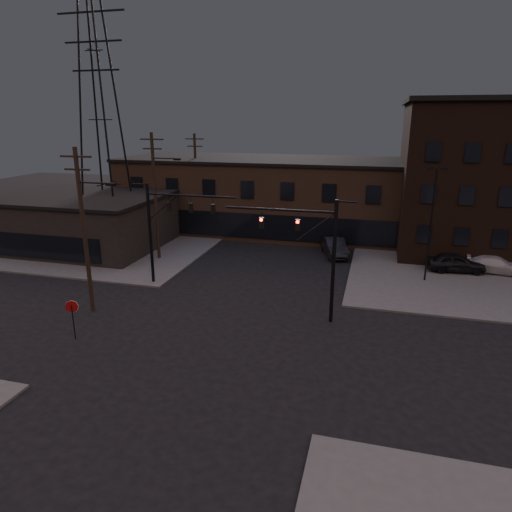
{
  "coord_description": "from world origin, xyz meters",
  "views": [
    {
      "loc": [
        8.9,
        -22.99,
        12.76
      ],
      "look_at": [
        0.99,
        6.25,
        3.5
      ],
      "focal_mm": 32.0,
      "sensor_mm": 36.0,
      "label": 1
    }
  ],
  "objects_px": {
    "parked_car_lot_b": "(497,265)",
    "car_crossing": "(335,247)",
    "stop_sign": "(72,311)",
    "traffic_signal_far": "(165,223)",
    "parked_car_lot_a": "(456,262)",
    "traffic_signal_near": "(316,247)"
  },
  "relations": [
    {
      "from": "traffic_signal_far",
      "to": "car_crossing",
      "type": "relative_size",
      "value": 1.54
    },
    {
      "from": "car_crossing",
      "to": "stop_sign",
      "type": "bearing_deg",
      "value": -139.86
    },
    {
      "from": "stop_sign",
      "to": "parked_car_lot_a",
      "type": "distance_m",
      "value": 30.29
    },
    {
      "from": "parked_car_lot_a",
      "to": "car_crossing",
      "type": "relative_size",
      "value": 0.91
    },
    {
      "from": "stop_sign",
      "to": "car_crossing",
      "type": "bearing_deg",
      "value": 58.47
    },
    {
      "from": "traffic_signal_far",
      "to": "parked_car_lot_b",
      "type": "xyz_separation_m",
      "value": [
        25.66,
        9.48,
        -4.18
      ]
    },
    {
      "from": "parked_car_lot_b",
      "to": "traffic_signal_far",
      "type": "bearing_deg",
      "value": 118.56
    },
    {
      "from": "stop_sign",
      "to": "car_crossing",
      "type": "xyz_separation_m",
      "value": [
        13.2,
        21.51,
        -0.99
      ]
    },
    {
      "from": "traffic_signal_far",
      "to": "parked_car_lot_a",
      "type": "distance_m",
      "value": 24.42
    },
    {
      "from": "traffic_signal_far",
      "to": "parked_car_lot_a",
      "type": "xyz_separation_m",
      "value": [
        22.37,
        8.91,
        -4.06
      ]
    },
    {
      "from": "parked_car_lot_b",
      "to": "car_crossing",
      "type": "xyz_separation_m",
      "value": [
        -13.74,
        2.04,
        0.02
      ]
    },
    {
      "from": "traffic_signal_near",
      "to": "car_crossing",
      "type": "distance_m",
      "value": 15.57
    },
    {
      "from": "traffic_signal_near",
      "to": "stop_sign",
      "type": "xyz_separation_m",
      "value": [
        -13.36,
        -6.49,
        -3.09
      ]
    },
    {
      "from": "traffic_signal_near",
      "to": "parked_car_lot_a",
      "type": "relative_size",
      "value": 1.69
    },
    {
      "from": "traffic_signal_near",
      "to": "parked_car_lot_b",
      "type": "distance_m",
      "value": 19.23
    },
    {
      "from": "traffic_signal_far",
      "to": "car_crossing",
      "type": "xyz_separation_m",
      "value": [
        11.92,
        11.53,
        -4.16
      ]
    },
    {
      "from": "parked_car_lot_a",
      "to": "car_crossing",
      "type": "bearing_deg",
      "value": 70.75
    },
    {
      "from": "traffic_signal_near",
      "to": "parked_car_lot_a",
      "type": "bearing_deg",
      "value": 50.31
    },
    {
      "from": "traffic_signal_far",
      "to": "stop_sign",
      "type": "height_order",
      "value": "traffic_signal_far"
    },
    {
      "from": "traffic_signal_near",
      "to": "parked_car_lot_b",
      "type": "height_order",
      "value": "traffic_signal_near"
    },
    {
      "from": "traffic_signal_near",
      "to": "traffic_signal_far",
      "type": "distance_m",
      "value": 12.57
    },
    {
      "from": "traffic_signal_far",
      "to": "stop_sign",
      "type": "xyz_separation_m",
      "value": [
        -1.28,
        -9.99,
        -3.17
      ]
    }
  ]
}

